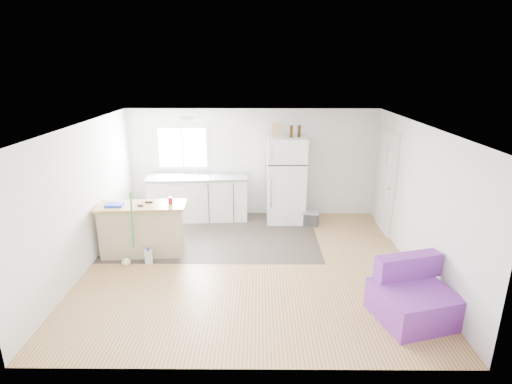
% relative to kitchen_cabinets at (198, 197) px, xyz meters
% --- Properties ---
extents(room, '(5.51, 5.01, 2.41)m').
position_rel_kitchen_cabinets_xyz_m(room, '(1.20, -2.16, 0.70)').
color(room, '#8C5E3A').
rests_on(room, ground).
extents(vinyl_zone, '(4.05, 2.50, 0.00)m').
position_rel_kitchen_cabinets_xyz_m(vinyl_zone, '(0.48, -0.91, -0.50)').
color(vinyl_zone, '#382F2A').
rests_on(vinyl_zone, floor).
extents(window, '(1.18, 0.06, 0.98)m').
position_rel_kitchen_cabinets_xyz_m(window, '(-0.35, 0.33, 1.05)').
color(window, white).
rests_on(window, back_wall).
extents(interior_door, '(0.11, 0.92, 2.10)m').
position_rel_kitchen_cabinets_xyz_m(interior_door, '(3.93, -0.61, 0.52)').
color(interior_door, white).
rests_on(interior_door, right_wall).
extents(ceiling_fixture, '(0.30, 0.30, 0.07)m').
position_rel_kitchen_cabinets_xyz_m(ceiling_fixture, '(0.00, -0.96, 1.86)').
color(ceiling_fixture, white).
rests_on(ceiling_fixture, ceiling).
extents(kitchen_cabinets, '(2.24, 0.84, 1.27)m').
position_rel_kitchen_cabinets_xyz_m(kitchen_cabinets, '(0.00, 0.00, 0.00)').
color(kitchen_cabinets, white).
rests_on(kitchen_cabinets, floor).
extents(peninsula, '(1.58, 0.70, 0.95)m').
position_rel_kitchen_cabinets_xyz_m(peninsula, '(-0.75, -1.76, -0.02)').
color(peninsula, tan).
rests_on(peninsula, floor).
extents(refrigerator, '(0.83, 0.79, 1.86)m').
position_rel_kitchen_cabinets_xyz_m(refrigerator, '(1.93, -0.06, 0.43)').
color(refrigerator, white).
rests_on(refrigerator, floor).
extents(cooler, '(0.48, 0.38, 0.32)m').
position_rel_kitchen_cabinets_xyz_m(cooler, '(2.43, -0.34, -0.34)').
color(cooler, '#303032').
rests_on(cooler, floor).
extents(purple_seat, '(1.16, 1.13, 0.78)m').
position_rel_kitchen_cabinets_xyz_m(purple_seat, '(3.43, -3.63, -0.21)').
color(purple_seat, purple).
rests_on(purple_seat, floor).
extents(cleaner_jug, '(0.14, 0.12, 0.28)m').
position_rel_kitchen_cabinets_xyz_m(cleaner_jug, '(-0.57, -2.12, -0.38)').
color(cleaner_jug, silver).
rests_on(cleaner_jug, floor).
extents(mop, '(0.29, 0.37, 1.36)m').
position_rel_kitchen_cabinets_xyz_m(mop, '(-0.90, -2.20, -0.27)').
color(mop, green).
rests_on(mop, floor).
extents(red_cup, '(0.10, 0.10, 0.12)m').
position_rel_kitchen_cabinets_xyz_m(red_cup, '(-0.22, -1.71, 0.51)').
color(red_cup, red).
rests_on(red_cup, peninsula).
extents(blue_tray, '(0.31, 0.23, 0.04)m').
position_rel_kitchen_cabinets_xyz_m(blue_tray, '(-1.18, -1.82, 0.47)').
color(blue_tray, '#1535CB').
rests_on(blue_tray, peninsula).
extents(tool_a, '(0.14, 0.06, 0.03)m').
position_rel_kitchen_cabinets_xyz_m(tool_a, '(-0.62, -1.66, 0.46)').
color(tool_a, black).
rests_on(tool_a, peninsula).
extents(tool_b, '(0.11, 0.06, 0.03)m').
position_rel_kitchen_cabinets_xyz_m(tool_b, '(-0.72, -1.84, 0.46)').
color(tool_b, black).
rests_on(tool_b, peninsula).
extents(cardboard_box, '(0.21, 0.11, 0.30)m').
position_rel_kitchen_cabinets_xyz_m(cardboard_box, '(1.71, -0.12, 1.51)').
color(cardboard_box, tan).
rests_on(cardboard_box, refrigerator).
extents(bottle_left, '(0.09, 0.09, 0.25)m').
position_rel_kitchen_cabinets_xyz_m(bottle_left, '(2.01, -0.12, 1.48)').
color(bottle_left, '#361C09').
rests_on(bottle_left, refrigerator).
extents(bottle_right, '(0.08, 0.08, 0.25)m').
position_rel_kitchen_cabinets_xyz_m(bottle_right, '(2.18, -0.07, 1.48)').
color(bottle_right, '#361C09').
rests_on(bottle_right, refrigerator).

